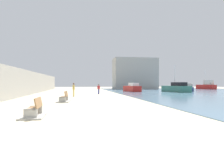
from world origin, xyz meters
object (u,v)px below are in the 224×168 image
Objects in this scene: boat_nearest at (207,86)px; boat_outer at (176,88)px; bench_near at (34,112)px; person_standing at (99,88)px; bench_far at (64,99)px; boat_far_right at (190,88)px; person_walking at (74,89)px; boat_distant at (132,88)px.

boat_nearest is 0.92× the size of boat_outer.
person_standing is at bearing 75.56° from bench_near.
boat_outer is at bearing -138.05° from boat_nearest.
bench_near is 8.24m from bench_far.
boat_nearest is (10.74, 10.14, 0.30)m from boat_far_right.
person_walking reaches higher than bench_far.
boat_outer reaches higher than boat_distant.
boat_nearest is at bearing 41.95° from boat_outer.
bench_near is at bearing -131.42° from boat_far_right.
boat_far_right is at bearing 48.58° from bench_near.
boat_nearest reaches higher than person_walking.
bench_near is 20.97m from person_standing.
boat_outer reaches higher than boat_far_right.
bench_far is at bearing -140.06° from boat_far_right.
boat_far_right is 14.77m from boat_nearest.
boat_far_right is at bearing 4.44° from boat_distant.
boat_far_right is (23.55, 13.39, -0.38)m from person_walking.
bench_far is at bearing 83.83° from bench_near.
person_standing reaches higher than bench_far.
bench_near is 1.23× the size of person_walking.
person_walking is 0.38× the size of boat_distant.
bench_near is at bearing -114.39° from boat_distant.
boat_far_right is 6.52m from boat_outer.
person_standing is 0.27× the size of boat_nearest.
person_walking is at bearing -131.28° from boat_distant.
boat_outer is (-15.82, -14.22, -0.17)m from boat_nearest.
bench_far is 0.36× the size of boat_far_right.
boat_far_right is at bearing 22.36° from person_standing.
person_standing reaches higher than bench_near.
boat_far_right is (25.13, 28.49, 0.40)m from bench_near.
boat_distant reaches higher than bench_far.
bench_far is 0.48× the size of boat_distant.
person_walking reaches higher than bench_near.
boat_nearest is at bearing 34.45° from person_walking.
boat_nearest is at bearing 30.88° from person_standing.
person_walking is 20.68m from boat_outer.
boat_nearest reaches higher than person_standing.
boat_distant is (-12.66, -0.98, 0.08)m from boat_far_right.
boat_far_right reaches higher than bench_near.
person_walking is at bearing 84.27° from bench_far.
boat_far_right is at bearing -136.66° from boat_nearest.
bench_near is 0.97× the size of bench_far.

